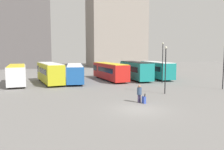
{
  "coord_description": "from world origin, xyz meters",
  "views": [
    {
      "loc": [
        -7.25,
        -16.89,
        4.85
      ],
      "look_at": [
        0.95,
        11.44,
        1.81
      ],
      "focal_mm": 35.0,
      "sensor_mm": 36.0,
      "label": 1
    }
  ],
  "objects_px": {
    "bus_0": "(17,74)",
    "lamp_post_0": "(163,60)",
    "suitcase": "(144,100)",
    "bus_4": "(135,70)",
    "lamp_post_1": "(165,66)",
    "bus_5": "(156,70)",
    "traveler": "(139,92)",
    "bus_2": "(75,72)",
    "lamp_post_2": "(224,64)",
    "bus_3": "(109,71)",
    "bus_1": "(50,72)"
  },
  "relations": [
    {
      "from": "bus_1",
      "to": "bus_3",
      "type": "xyz_separation_m",
      "value": [
        10.2,
        1.17,
        -0.11
      ]
    },
    {
      "from": "bus_1",
      "to": "bus_5",
      "type": "xyz_separation_m",
      "value": [
        19.14,
        0.66,
        -0.04
      ]
    },
    {
      "from": "lamp_post_1",
      "to": "suitcase",
      "type": "bearing_deg",
      "value": -139.3
    },
    {
      "from": "bus_3",
      "to": "suitcase",
      "type": "height_order",
      "value": "bus_3"
    },
    {
      "from": "bus_0",
      "to": "bus_1",
      "type": "xyz_separation_m",
      "value": [
        4.79,
        0.36,
        0.13
      ]
    },
    {
      "from": "bus_2",
      "to": "bus_1",
      "type": "bearing_deg",
      "value": 104.47
    },
    {
      "from": "bus_3",
      "to": "suitcase",
      "type": "relative_size",
      "value": 11.87
    },
    {
      "from": "lamp_post_2",
      "to": "bus_1",
      "type": "bearing_deg",
      "value": 150.3
    },
    {
      "from": "lamp_post_1",
      "to": "lamp_post_2",
      "type": "distance_m",
      "value": 9.02
    },
    {
      "from": "suitcase",
      "to": "lamp_post_1",
      "type": "height_order",
      "value": "lamp_post_1"
    },
    {
      "from": "bus_5",
      "to": "suitcase",
      "type": "height_order",
      "value": "bus_5"
    },
    {
      "from": "lamp_post_1",
      "to": "lamp_post_2",
      "type": "xyz_separation_m",
      "value": [
        8.99,
        0.72,
        0.1
      ]
    },
    {
      "from": "bus_4",
      "to": "lamp_post_2",
      "type": "relative_size",
      "value": 1.73
    },
    {
      "from": "lamp_post_1",
      "to": "lamp_post_2",
      "type": "relative_size",
      "value": 0.97
    },
    {
      "from": "lamp_post_1",
      "to": "bus_5",
      "type": "bearing_deg",
      "value": 66.17
    },
    {
      "from": "bus_4",
      "to": "lamp_post_2",
      "type": "xyz_separation_m",
      "value": [
        7.26,
        -12.7,
        1.65
      ]
    },
    {
      "from": "bus_0",
      "to": "suitcase",
      "type": "height_order",
      "value": "bus_0"
    },
    {
      "from": "traveler",
      "to": "lamp_post_0",
      "type": "height_order",
      "value": "lamp_post_0"
    },
    {
      "from": "traveler",
      "to": "suitcase",
      "type": "height_order",
      "value": "traveler"
    },
    {
      "from": "traveler",
      "to": "bus_3",
      "type": "bearing_deg",
      "value": -13.87
    },
    {
      "from": "bus_2",
      "to": "bus_5",
      "type": "bearing_deg",
      "value": -83.86
    },
    {
      "from": "bus_4",
      "to": "suitcase",
      "type": "bearing_deg",
      "value": 160.83
    },
    {
      "from": "bus_4",
      "to": "traveler",
      "type": "distance_m",
      "value": 18.01
    },
    {
      "from": "bus_3",
      "to": "traveler",
      "type": "relative_size",
      "value": 6.63
    },
    {
      "from": "bus_4",
      "to": "bus_5",
      "type": "height_order",
      "value": "bus_4"
    },
    {
      "from": "bus_1",
      "to": "lamp_post_1",
      "type": "distance_m",
      "value": 18.63
    },
    {
      "from": "bus_2",
      "to": "bus_3",
      "type": "relative_size",
      "value": 1.02
    },
    {
      "from": "suitcase",
      "to": "bus_4",
      "type": "bearing_deg",
      "value": -27.3
    },
    {
      "from": "bus_1",
      "to": "lamp_post_0",
      "type": "relative_size",
      "value": 1.68
    },
    {
      "from": "bus_1",
      "to": "lamp_post_1",
      "type": "relative_size",
      "value": 1.94
    },
    {
      "from": "traveler",
      "to": "lamp_post_0",
      "type": "bearing_deg",
      "value": -45.29
    },
    {
      "from": "lamp_post_0",
      "to": "bus_2",
      "type": "bearing_deg",
      "value": 156.2
    },
    {
      "from": "bus_5",
      "to": "suitcase",
      "type": "xyz_separation_m",
      "value": [
        -10.56,
        -17.72,
        -1.36
      ]
    },
    {
      "from": "bus_0",
      "to": "lamp_post_0",
      "type": "bearing_deg",
      "value": -108.18
    },
    {
      "from": "bus_3",
      "to": "bus_5",
      "type": "xyz_separation_m",
      "value": [
        8.94,
        -0.51,
        0.07
      ]
    },
    {
      "from": "bus_3",
      "to": "bus_5",
      "type": "height_order",
      "value": "bus_5"
    },
    {
      "from": "bus_5",
      "to": "bus_4",
      "type": "bearing_deg",
      "value": 98.45
    },
    {
      "from": "bus_2",
      "to": "bus_5",
      "type": "distance_m",
      "value": 15.1
    },
    {
      "from": "lamp_post_1",
      "to": "bus_0",
      "type": "bearing_deg",
      "value": 144.04
    },
    {
      "from": "bus_3",
      "to": "lamp_post_1",
      "type": "bearing_deg",
      "value": -174.79
    },
    {
      "from": "bus_0",
      "to": "bus_1",
      "type": "distance_m",
      "value": 4.8
    },
    {
      "from": "bus_0",
      "to": "traveler",
      "type": "relative_size",
      "value": 5.59
    },
    {
      "from": "bus_0",
      "to": "bus_4",
      "type": "distance_m",
      "value": 19.51
    },
    {
      "from": "bus_1",
      "to": "lamp_post_2",
      "type": "xyz_separation_m",
      "value": [
        21.98,
        -12.54,
        1.65
      ]
    },
    {
      "from": "suitcase",
      "to": "bus_5",
      "type": "bearing_deg",
      "value": -38.48
    },
    {
      "from": "bus_0",
      "to": "bus_2",
      "type": "relative_size",
      "value": 0.83
    },
    {
      "from": "bus_5",
      "to": "bus_2",
      "type": "bearing_deg",
      "value": 92.2
    },
    {
      "from": "bus_2",
      "to": "traveler",
      "type": "bearing_deg",
      "value": -160.3
    },
    {
      "from": "bus_0",
      "to": "bus_3",
      "type": "bearing_deg",
      "value": -89.98
    },
    {
      "from": "bus_5",
      "to": "lamp_post_0",
      "type": "relative_size",
      "value": 1.53
    }
  ]
}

